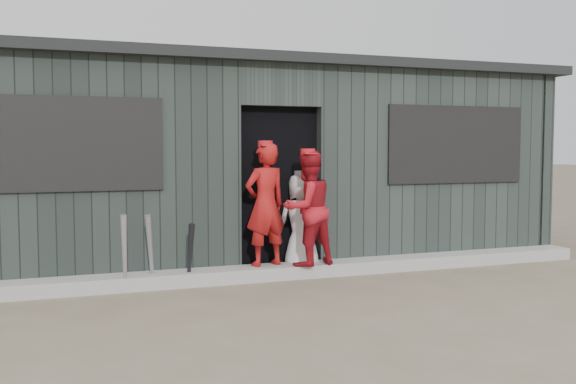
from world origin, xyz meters
name	(u,v)px	position (x,y,z in m)	size (l,w,h in m)	color
ground	(356,316)	(0.00, 0.00, 0.00)	(80.00, 80.00, 0.00)	brown
curb	(287,271)	(0.00, 1.82, 0.07)	(8.00, 0.36, 0.15)	gray
bat_left	(125,254)	(-1.86, 1.62, 0.42)	(0.07, 0.07, 0.83)	#97969E
bat_mid	(150,251)	(-1.58, 1.75, 0.41)	(0.07, 0.07, 0.83)	gray
bat_right	(190,255)	(-1.16, 1.73, 0.35)	(0.07, 0.07, 0.70)	black
player_red_left	(265,204)	(-0.25, 1.87, 0.86)	(0.52, 0.34, 1.42)	maroon
player_red_right	(308,208)	(0.21, 1.71, 0.81)	(0.64, 0.50, 1.32)	maroon
player_grey_back	(301,223)	(0.26, 2.06, 0.60)	(0.59, 0.38, 1.21)	silver
dugout	(246,164)	(0.00, 3.50, 1.29)	(8.30, 3.30, 2.62)	black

